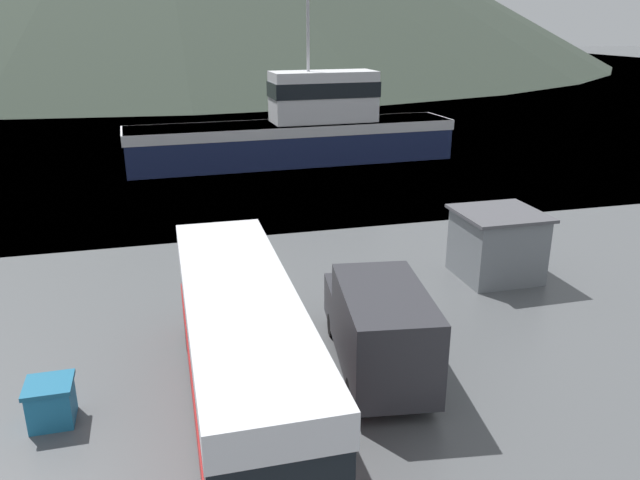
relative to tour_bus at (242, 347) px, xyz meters
name	(u,v)px	position (x,y,z in m)	size (l,w,h in m)	color
water_surface	(163,64)	(1.20, 133.38, -1.91)	(240.00, 240.00, 0.00)	slate
tour_bus	(242,347)	(0.00, 0.00, 0.00)	(2.57, 10.53, 3.42)	red
delivery_van	(379,325)	(3.91, 1.19, -0.53)	(3.00, 6.21, 2.65)	#2D2D33
fishing_boat	(299,130)	(7.86, 28.07, 0.31)	(22.31, 4.90, 10.67)	#19234C
storage_bin	(51,402)	(-4.56, 0.92, -1.36)	(1.11, 1.10, 1.09)	teal
dock_kiosk	(497,244)	(10.51, 6.44, -0.61)	(3.05, 2.94, 2.58)	slate
mooring_bollard	(246,241)	(1.71, 11.42, -1.42)	(0.35, 0.35, 0.91)	#B29919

